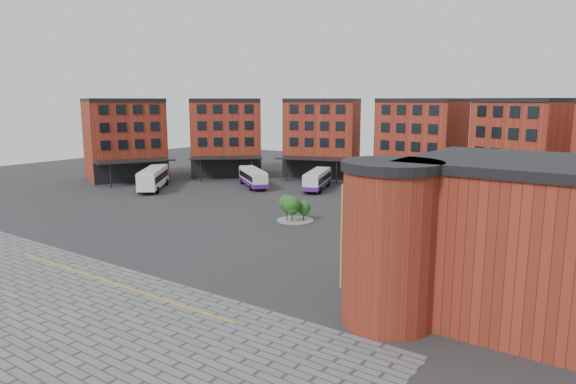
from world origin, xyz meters
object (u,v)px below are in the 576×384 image
Objects in this scene: bus_f at (514,214)px; tree_island at (293,207)px; bus_c at (317,179)px; bus_b at (253,177)px; bus_a at (153,177)px; bus_d at (373,185)px; bus_e at (473,199)px; blue_car at (383,302)px.

tree_island is at bearing -115.18° from bus_f.
bus_b is at bearing -178.02° from bus_c.
bus_f is (53.67, 5.34, -0.22)m from bus_a.
bus_a reaches higher than tree_island.
bus_c is (-9.47, 20.59, -0.14)m from tree_island.
bus_a is 1.03× the size of bus_f.
bus_d is 15.83m from bus_e.
blue_car is at bearing -63.07° from bus_a.
bus_e is (35.26, 2.31, -0.13)m from bus_b.
bus_e is 10.56m from bus_f.
bus_e is at bearing -22.30° from bus_a.
bus_e is at bearing 47.74° from blue_car.
tree_island reaches higher than bus_d.
tree_island is at bearing -92.63° from bus_b.
blue_car is at bearing -55.19° from bus_f.
bus_f is (22.38, -10.64, 0.31)m from bus_d.
bus_c is at bearing 114.71° from tree_island.
bus_d reaches higher than bus_e.
bus_a is 35.14m from bus_d.
bus_a is at bearing -165.07° from bus_c.
bus_e is at bearing 50.18° from tree_island.
bus_b is 35.33m from bus_e.
tree_island reaches higher than blue_car.
bus_d is (19.63, 4.84, -0.13)m from bus_b.
bus_b is (-19.58, 16.50, -0.17)m from tree_island.
bus_f is (42.01, -5.80, 0.18)m from bus_b.
bus_a is at bearing 171.18° from bus_b.
bus_b is 0.99× the size of bus_d.
bus_b is at bearing -176.41° from bus_d.
bus_d is (31.29, 15.98, -0.53)m from bus_a.
bus_a is 53.94m from bus_f.
bus_c is (21.77, 15.23, -0.38)m from bus_a.
bus_d is at bearing 89.86° from tree_island.
bus_d is 2.15× the size of blue_car.
tree_island is 0.44× the size of bus_d.
bus_f reaches higher than bus_d.
bus_f is at bearing -35.71° from bus_d.
bus_c is 48.93m from blue_car.
bus_b is 10.90m from bus_c.
bus_a is (-31.24, 5.36, 0.24)m from tree_island.
tree_island is 25.60m from bus_b.
bus_a is at bearing 170.26° from tree_island.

